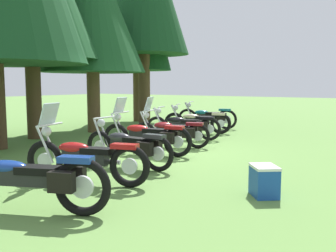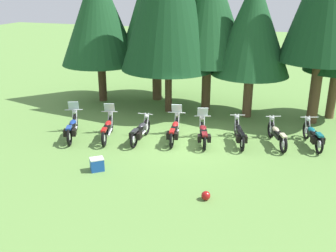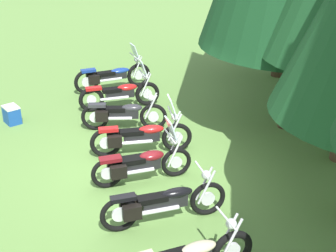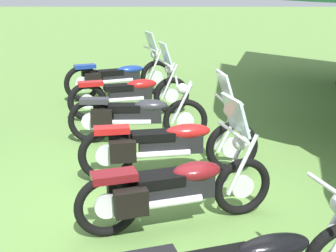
# 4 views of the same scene
# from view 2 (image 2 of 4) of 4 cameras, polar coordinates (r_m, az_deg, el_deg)

# --- Properties ---
(ground_plane) EXTENTS (80.00, 80.00, 0.00)m
(ground_plane) POSITION_cam_2_polar(r_m,az_deg,el_deg) (16.17, 3.00, -2.30)
(ground_plane) COLOR #608C42
(motorcycle_0) EXTENTS (1.16, 2.29, 1.39)m
(motorcycle_0) POSITION_cam_2_polar(r_m,az_deg,el_deg) (16.85, -13.77, -0.19)
(motorcycle_0) COLOR black
(motorcycle_0) RESTS_ON ground_plane
(motorcycle_1) EXTENTS (0.91, 2.24, 1.36)m
(motorcycle_1) POSITION_cam_2_polar(r_m,az_deg,el_deg) (16.49, -8.79, -0.34)
(motorcycle_1) COLOR black
(motorcycle_1) RESTS_ON ground_plane
(motorcycle_2) EXTENTS (0.64, 2.18, 1.00)m
(motorcycle_2) POSITION_cam_2_polar(r_m,az_deg,el_deg) (16.07, -4.08, -0.75)
(motorcycle_2) COLOR black
(motorcycle_2) RESTS_ON ground_plane
(motorcycle_3) EXTENTS (0.85, 2.33, 1.36)m
(motorcycle_3) POSITION_cam_2_polar(r_m,az_deg,el_deg) (16.10, 0.95, -0.58)
(motorcycle_3) COLOR black
(motorcycle_3) RESTS_ON ground_plane
(motorcycle_4) EXTENTS (0.97, 2.05, 1.34)m
(motorcycle_4) POSITION_cam_2_polar(r_m,az_deg,el_deg) (15.88, 5.18, -1.01)
(motorcycle_4) COLOR black
(motorcycle_4) RESTS_ON ground_plane
(motorcycle_5) EXTENTS (0.94, 2.25, 1.00)m
(motorcycle_5) POSITION_cam_2_polar(r_m,az_deg,el_deg) (16.07, 10.37, -1.08)
(motorcycle_5) COLOR black
(motorcycle_5) RESTS_ON ground_plane
(motorcycle_6) EXTENTS (1.02, 2.18, 1.00)m
(motorcycle_6) POSITION_cam_2_polar(r_m,az_deg,el_deg) (16.31, 15.60, -1.22)
(motorcycle_6) COLOR black
(motorcycle_6) RESTS_ON ground_plane
(motorcycle_7) EXTENTS (0.99, 2.15, 1.03)m
(motorcycle_7) POSITION_cam_2_polar(r_m,az_deg,el_deg) (16.58, 20.40, -1.29)
(motorcycle_7) COLOR black
(motorcycle_7) RESTS_ON ground_plane
(pine_tree_0) EXTENTS (4.10, 4.10, 7.20)m
(pine_tree_0) POSITION_cam_2_polar(r_m,az_deg,el_deg) (21.28, -10.11, 15.73)
(pine_tree_0) COLOR #42301E
(pine_tree_0) RESTS_ON ground_plane
(pine_tree_1) EXTENTS (4.08, 4.08, 8.39)m
(pine_tree_1) POSITION_cam_2_polar(r_m,az_deg,el_deg) (21.17, -1.73, 17.76)
(pine_tree_1) COLOR brown
(pine_tree_1) RESTS_ON ground_plane
(pine_tree_3) EXTENTS (4.03, 4.03, 7.57)m
(pine_tree_3) POSITION_cam_2_polar(r_m,az_deg,el_deg) (19.38, 5.98, 16.57)
(pine_tree_3) COLOR #4C3823
(pine_tree_3) RESTS_ON ground_plane
(pine_tree_4) EXTENTS (3.64, 3.64, 6.60)m
(pine_tree_4) POSITION_cam_2_polar(r_m,az_deg,el_deg) (18.68, 12.28, 14.06)
(pine_tree_4) COLOR brown
(pine_tree_4) RESTS_ON ground_plane
(picnic_cooler) EXTENTS (0.58, 0.56, 0.47)m
(picnic_cooler) POSITION_cam_2_polar(r_m,az_deg,el_deg) (13.89, -10.30, -5.51)
(picnic_cooler) COLOR #19479E
(picnic_cooler) RESTS_ON ground_plane
(dropped_helmet) EXTENTS (0.28, 0.28, 0.28)m
(dropped_helmet) POSITION_cam_2_polar(r_m,az_deg,el_deg) (12.04, 5.54, -10.05)
(dropped_helmet) COLOR maroon
(dropped_helmet) RESTS_ON ground_plane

